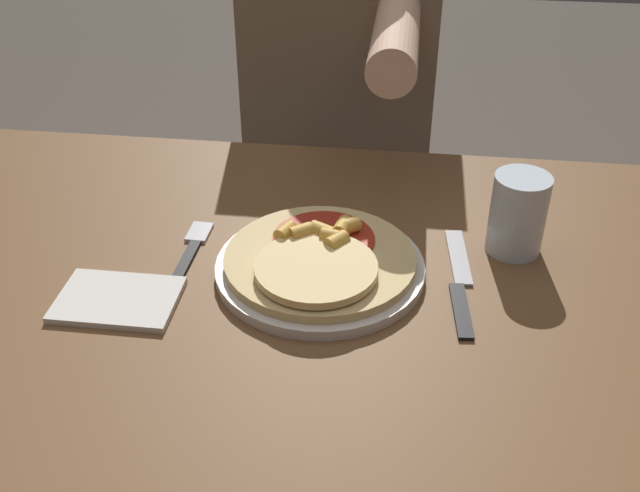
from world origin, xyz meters
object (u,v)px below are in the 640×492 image
Objects in this scene: plate at (320,268)px; drinking_glass at (518,214)px; knife at (460,282)px; pizza at (320,258)px; fork at (189,254)px; dining_table at (280,358)px; person_diner at (342,97)px.

plate is 0.26m from drinking_glass.
drinking_glass is at bearing 50.71° from knife.
pizza is at bearing -160.08° from drinking_glass.
fork is 0.42m from drinking_glass.
pizza is 0.26m from drinking_glass.
dining_table is 0.18m from fork.
pizza reaches higher than dining_table.
person_diner is at bearing 108.71° from knife.
fork is (-0.13, 0.06, 0.11)m from dining_table.
pizza is at bearing -6.54° from fork.
pizza is 0.17m from fork.
knife is (0.17, 0.00, -0.02)m from pizza.
plate reaches higher than dining_table.
pizza reaches higher than knife.
dining_table is 0.15m from pizza.
pizza is 1.07× the size of knife.
person_diner reaches higher than fork.
drinking_glass is at bearing -62.14° from person_diner.
dining_table is 0.25m from knife.
pizza is 0.17m from knife.
plate is at bearing 42.80° from dining_table.
drinking_glass is 0.59m from person_diner.
drinking_glass is (0.07, 0.09, 0.05)m from knife.
person_diner is (-0.21, 0.61, -0.02)m from knife.
fork is 0.14× the size of person_diner.
plate is at bearing 90.02° from pizza.
pizza reaches higher than fork.
person_diner reaches higher than knife.
knife is at bearing -0.57° from plate.
drinking_glass is (0.24, 0.09, 0.03)m from pizza.
pizza is (0.05, 0.04, 0.13)m from dining_table.
knife is (0.34, -0.02, 0.00)m from fork.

